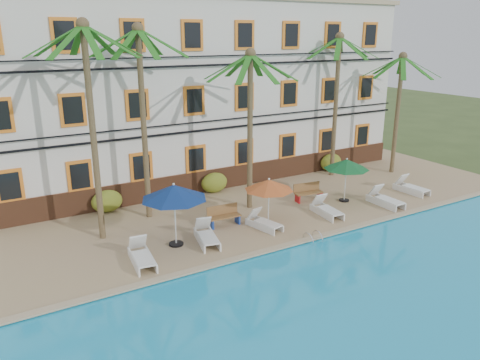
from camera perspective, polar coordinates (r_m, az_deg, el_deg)
ground at (r=20.77m, az=6.87°, el=-6.96°), size 100.00×100.00×0.00m
pool_deck at (r=24.57m, az=-0.16°, el=-2.58°), size 30.00×12.00×0.25m
swimming_pool at (r=16.41m, az=22.28°, el=-14.93°), size 26.00×12.00×0.20m
pool_coping at (r=20.01m, az=8.46°, el=-7.12°), size 30.00×0.35×0.06m
hotel_building at (r=27.68m, az=-5.47°, el=10.80°), size 25.40×6.44×10.22m
palm_a at (r=19.30m, az=-17.79°, el=8.73°), size 4.42×4.42×8.86m
palm_b at (r=21.23m, az=-11.86°, el=9.73°), size 4.42×4.42×8.75m
palm_c at (r=22.13m, az=1.24°, el=8.78°), size 4.42×4.42×7.67m
palm_d at (r=28.18m, az=11.72°, el=11.12°), size 4.42×4.42×8.37m
palm_e at (r=29.87m, az=18.82°, el=9.68°), size 4.42×4.42×7.27m
shrub_left at (r=23.46m, az=-15.91°, el=-2.50°), size 1.50×0.90×1.10m
shrub_mid at (r=25.40m, az=-3.15°, el=-0.32°), size 1.50×0.90×1.10m
shrub_right at (r=29.92m, az=11.02°, el=2.13°), size 1.50×0.90×1.10m
umbrella_blue at (r=18.68m, az=-8.05°, el=-1.49°), size 2.67×2.67×2.67m
umbrella_red at (r=20.70m, az=3.55°, el=-0.63°), size 2.20×2.20×2.21m
umbrella_green at (r=24.24m, az=12.86°, el=1.86°), size 2.29×2.29×2.30m
lounger_a at (r=18.16m, az=-11.89°, el=-9.02°), size 0.94×2.07×0.95m
lounger_b at (r=19.50m, az=-4.10°, el=-6.76°), size 1.14×2.10×0.94m
lounger_c at (r=20.86m, az=2.89°, el=-5.16°), size 1.01×1.89×0.85m
lounger_d at (r=22.66m, az=10.48°, el=-3.51°), size 0.87×1.98×0.91m
lounger_e at (r=24.66m, az=17.25°, el=-2.24°), size 0.74×2.03×0.96m
lounger_f at (r=27.05m, az=20.11°, el=-0.83°), size 0.80×1.99×0.93m
bench_left at (r=21.09m, az=-1.99°, el=-4.32°), size 1.53×0.57×0.93m
bench_right at (r=24.41m, az=8.30°, el=-1.42°), size 1.55×0.70×0.93m
pool_ladder at (r=20.01m, az=8.86°, el=-7.24°), size 0.54×0.74×0.74m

